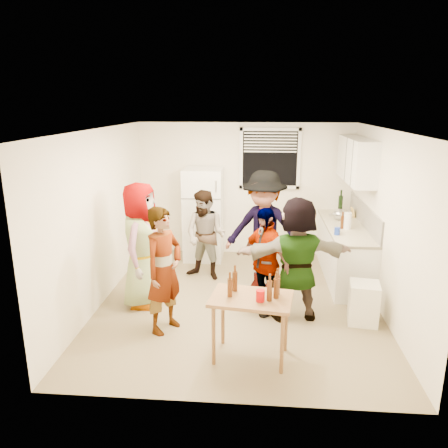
# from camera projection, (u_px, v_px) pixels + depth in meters

# --- Properties ---
(room) EXTENTS (4.00, 4.50, 2.50)m
(room) POSITION_uv_depth(u_px,v_px,m) (239.00, 302.00, 6.44)
(room) COLOR white
(room) RESTS_ON ground
(window) EXTENTS (1.12, 0.10, 1.06)m
(window) POSITION_uv_depth(u_px,v_px,m) (270.00, 159.00, 8.03)
(window) COLOR white
(window) RESTS_ON room
(refrigerator) EXTENTS (0.70, 0.70, 1.70)m
(refrigerator) POSITION_uv_depth(u_px,v_px,m) (204.00, 214.00, 8.07)
(refrigerator) COLOR white
(refrigerator) RESTS_ON ground
(counter_lower) EXTENTS (0.60, 2.20, 0.86)m
(counter_lower) POSITION_uv_depth(u_px,v_px,m) (344.00, 252.00, 7.29)
(counter_lower) COLOR white
(counter_lower) RESTS_ON ground
(countertop) EXTENTS (0.64, 2.22, 0.04)m
(countertop) POSITION_uv_depth(u_px,v_px,m) (346.00, 226.00, 7.17)
(countertop) COLOR beige
(countertop) RESTS_ON counter_lower
(backsplash) EXTENTS (0.03, 2.20, 0.36)m
(backsplash) POSITION_uv_depth(u_px,v_px,m) (364.00, 215.00, 7.10)
(backsplash) COLOR #BCB6AC
(backsplash) RESTS_ON countertop
(upper_cabinets) EXTENTS (0.34, 1.60, 0.70)m
(upper_cabinets) POSITION_uv_depth(u_px,v_px,m) (357.00, 160.00, 7.07)
(upper_cabinets) COLOR white
(upper_cabinets) RESTS_ON room
(kettle) EXTENTS (0.28, 0.24, 0.21)m
(kettle) POSITION_uv_depth(u_px,v_px,m) (339.00, 220.00, 7.50)
(kettle) COLOR silver
(kettle) RESTS_ON countertop
(paper_towel) EXTENTS (0.12, 0.12, 0.26)m
(paper_towel) POSITION_uv_depth(u_px,v_px,m) (347.00, 229.00, 6.97)
(paper_towel) COLOR white
(paper_towel) RESTS_ON countertop
(wine_bottle) EXTENTS (0.08, 0.08, 0.31)m
(wine_bottle) POSITION_uv_depth(u_px,v_px,m) (340.00, 213.00, 8.00)
(wine_bottle) COLOR black
(wine_bottle) RESTS_ON countertop
(beer_bottle_counter) EXTENTS (0.05, 0.05, 0.21)m
(beer_bottle_counter) POSITION_uv_depth(u_px,v_px,m) (342.00, 229.00, 6.98)
(beer_bottle_counter) COLOR #47230C
(beer_bottle_counter) RESTS_ON countertop
(blue_cup) EXTENTS (0.09, 0.09, 0.12)m
(blue_cup) POSITION_uv_depth(u_px,v_px,m) (337.00, 235.00, 6.65)
(blue_cup) COLOR #1F3BAD
(blue_cup) RESTS_ON countertop
(picture_frame) EXTENTS (0.02, 0.19, 0.16)m
(picture_frame) POSITION_uv_depth(u_px,v_px,m) (353.00, 212.00, 7.68)
(picture_frame) COLOR #F0C056
(picture_frame) RESTS_ON countertop
(trash_bin) EXTENTS (0.43, 0.43, 0.56)m
(trash_bin) POSITION_uv_depth(u_px,v_px,m) (363.00, 305.00, 5.80)
(trash_bin) COLOR white
(trash_bin) RESTS_ON ground
(serving_table) EXTENTS (0.97, 0.72, 0.76)m
(serving_table) POSITION_uv_depth(u_px,v_px,m) (250.00, 357.00, 5.06)
(serving_table) COLOR brown
(serving_table) RESTS_ON ground
(beer_bottle_table) EXTENTS (0.06, 0.06, 0.21)m
(beer_bottle_table) POSITION_uv_depth(u_px,v_px,m) (230.00, 296.00, 4.87)
(beer_bottle_table) COLOR #47230C
(beer_bottle_table) RESTS_ON serving_table
(red_cup) EXTENTS (0.10, 0.10, 0.13)m
(red_cup) POSITION_uv_depth(u_px,v_px,m) (260.00, 301.00, 4.75)
(red_cup) COLOR #A80706
(red_cup) RESTS_ON serving_table
(guest_grey) EXTENTS (1.87, 1.03, 0.57)m
(guest_grey) POSITION_uv_depth(u_px,v_px,m) (144.00, 303.00, 6.40)
(guest_grey) COLOR gray
(guest_grey) RESTS_ON ground
(guest_stripe) EXTENTS (1.71, 1.33, 0.39)m
(guest_stripe) POSITION_uv_depth(u_px,v_px,m) (166.00, 329.00, 5.69)
(guest_stripe) COLOR #141933
(guest_stripe) RESTS_ON ground
(guest_back_left) EXTENTS (1.18, 1.65, 0.56)m
(guest_back_left) POSITION_uv_depth(u_px,v_px,m) (206.00, 278.00, 7.35)
(guest_back_left) COLOR brown
(guest_back_left) RESTS_ON ground
(guest_back_right) EXTENTS (1.73, 2.16, 0.70)m
(guest_back_right) POSITION_uv_depth(u_px,v_px,m) (262.00, 288.00, 6.95)
(guest_back_right) COLOR #3D3D41
(guest_back_right) RESTS_ON ground
(guest_black) EXTENTS (1.70, 1.68, 0.37)m
(guest_black) POSITION_uv_depth(u_px,v_px,m) (263.00, 311.00, 6.18)
(guest_black) COLOR black
(guest_black) RESTS_ON ground
(guest_orange) EXTENTS (1.83, 1.94, 0.50)m
(guest_orange) POSITION_uv_depth(u_px,v_px,m) (294.00, 317.00, 6.00)
(guest_orange) COLOR #E38149
(guest_orange) RESTS_ON ground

